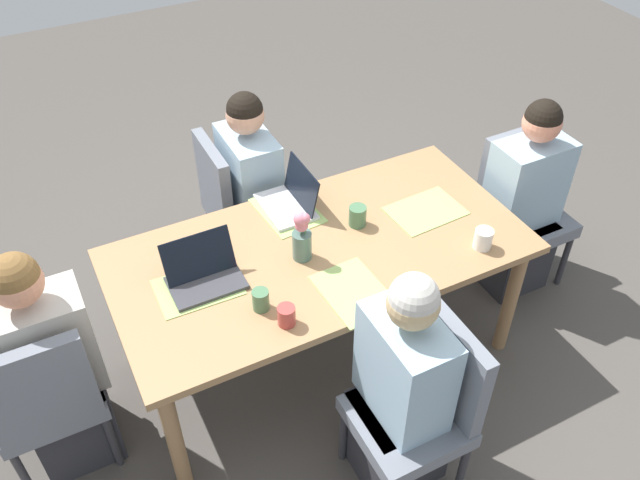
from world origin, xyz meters
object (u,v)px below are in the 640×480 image
at_px(laptop_near_left_near, 291,200).
at_px(person_far_left_mid, 400,394).
at_px(chair_head_left_left_far, 519,202).
at_px(coffee_mug_near_right, 286,316).
at_px(chair_near_left_near, 236,202).
at_px(dining_table, 320,261).
at_px(person_near_left_near, 252,200).
at_px(chair_far_left_mid, 423,402).
at_px(coffee_mug_centre_left, 358,216).
at_px(person_head_right_right_near, 55,373).
at_px(coffee_mug_near_left, 261,300).
at_px(coffee_mug_centre_right, 483,239).
at_px(chair_head_right_right_near, 45,395).
at_px(person_head_left_left_far, 521,208).
at_px(flower_vase, 302,236).
at_px(laptop_head_right_right_near, 204,275).

bearing_deg(laptop_near_left_near, person_far_left_mid, 89.26).
xyz_separation_m(chair_head_left_left_far, coffee_mug_near_right, (1.65, 0.44, 0.30)).
bearing_deg(chair_near_left_near, dining_table, 97.88).
height_order(person_near_left_near, chair_far_left_mid, person_near_left_near).
xyz_separation_m(dining_table, person_far_left_mid, (0.00, 0.74, -0.15)).
height_order(coffee_mug_near_right, coffee_mug_centre_left, coffee_mug_centre_left).
xyz_separation_m(person_head_right_right_near, coffee_mug_near_left, (-0.86, 0.25, 0.27)).
bearing_deg(coffee_mug_near_right, coffee_mug_centre_left, -143.59).
relative_size(chair_far_left_mid, laptop_near_left_near, 2.81).
relative_size(coffee_mug_near_left, coffee_mug_centre_right, 0.98).
bearing_deg(chair_head_right_right_near, dining_table, -178.02).
bearing_deg(person_head_left_left_far, person_far_left_mid, 30.72).
height_order(person_near_left_near, coffee_mug_centre_left, person_near_left_near).
xyz_separation_m(chair_far_left_mid, chair_head_right_right_near, (1.39, -0.75, 0.00)).
distance_m(dining_table, laptop_near_left_near, 0.36).
relative_size(flower_vase, laptop_head_right_right_near, 0.81).
bearing_deg(chair_far_left_mid, chair_head_right_right_near, -28.41).
relative_size(chair_near_left_near, coffee_mug_near_right, 9.91).
xyz_separation_m(person_near_left_near, coffee_mug_centre_right, (-0.72, 1.10, 0.27)).
bearing_deg(coffee_mug_near_left, flower_vase, -144.85).
bearing_deg(flower_vase, coffee_mug_near_right, 54.90).
bearing_deg(person_near_left_near, person_head_left_left_far, 149.99).
height_order(chair_head_right_right_near, coffee_mug_near_left, chair_head_right_right_near).
xyz_separation_m(flower_vase, coffee_mug_centre_right, (-0.78, 0.32, -0.07)).
bearing_deg(laptop_head_right_right_near, dining_table, 176.46).
xyz_separation_m(laptop_head_right_right_near, coffee_mug_centre_left, (-0.79, -0.04, 0.01)).
height_order(chair_near_left_near, coffee_mug_near_left, chair_near_left_near).
bearing_deg(coffee_mug_near_right, coffee_mug_near_left, -64.87).
bearing_deg(coffee_mug_centre_right, laptop_head_right_right_near, -16.74).
xyz_separation_m(chair_near_left_near, coffee_mug_centre_right, (-0.79, 1.16, 0.30)).
relative_size(flower_vase, coffee_mug_centre_right, 2.63).
xyz_separation_m(person_near_left_near, laptop_head_right_right_near, (0.51, 0.73, 0.27)).
relative_size(person_near_left_near, person_head_left_left_far, 1.00).
relative_size(dining_table, flower_vase, 7.51).
relative_size(chair_near_left_near, coffee_mug_centre_right, 9.19).
relative_size(chair_head_left_left_far, flower_vase, 3.49).
relative_size(chair_far_left_mid, laptop_head_right_right_near, 2.81).
distance_m(chair_head_left_left_far, laptop_near_left_near, 1.36).
bearing_deg(person_near_left_near, chair_near_left_near, -38.76).
relative_size(person_head_right_right_near, laptop_head_right_right_near, 3.73).
bearing_deg(dining_table, person_head_left_left_far, -179.43).
bearing_deg(person_head_right_right_near, chair_head_right_right_near, 51.24).
bearing_deg(chair_far_left_mid, person_near_left_near, -85.93).
distance_m(flower_vase, laptop_head_right_right_near, 0.46).
bearing_deg(coffee_mug_centre_left, laptop_head_right_right_near, 2.76).
bearing_deg(chair_head_left_left_far, person_near_left_near, -26.43).
bearing_deg(dining_table, person_near_left_near, -87.07).
bearing_deg(coffee_mug_centre_left, dining_table, 16.80).
height_order(chair_head_left_left_far, coffee_mug_near_right, chair_head_left_left_far).
bearing_deg(laptop_near_left_near, chair_far_left_mid, 93.05).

